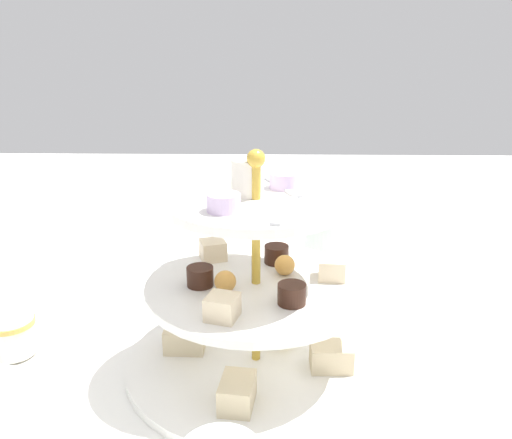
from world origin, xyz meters
TOP-DOWN VIEW (x-y plane):
  - ground_plane at (0.00, 0.00)m, footprint 2.40×2.40m
  - tiered_serving_stand at (0.00, -0.00)m, footprint 0.31×0.31m
  - water_glass_tall_right at (0.26, -0.10)m, footprint 0.07×0.07m
  - teacup_with_saucer at (0.01, 0.30)m, footprint 0.09×0.09m
  - butter_knife_right at (0.25, 0.22)m, footprint 0.13×0.13m

SIDE VIEW (x-z plane):
  - ground_plane at x=0.00m, z-range 0.00..0.00m
  - butter_knife_right at x=0.25m, z-range 0.00..0.00m
  - teacup_with_saucer at x=0.01m, z-range 0.00..0.05m
  - water_glass_tall_right at x=0.26m, z-range 0.00..0.14m
  - tiered_serving_stand at x=0.00m, z-range -0.05..0.21m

